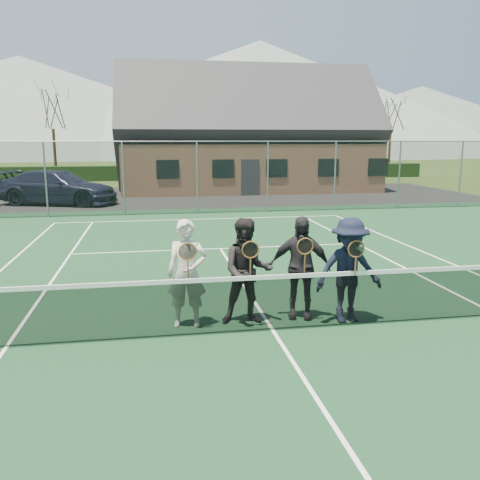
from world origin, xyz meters
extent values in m
plane|color=#2F4619|center=(0.00, 20.00, 0.00)|extent=(220.00, 220.00, 0.00)
cube|color=#14381E|center=(0.00, 0.00, 0.01)|extent=(30.00, 30.00, 0.02)
cube|color=black|center=(-4.00, 20.00, 0.01)|extent=(40.00, 12.00, 0.01)
cube|color=black|center=(0.00, 32.00, 0.55)|extent=(40.00, 1.20, 1.10)
cone|color=slate|center=(-25.00, 95.00, 9.00)|extent=(110.00, 110.00, 18.00)
cone|color=slate|center=(20.00, 95.00, 11.00)|extent=(120.00, 120.00, 22.00)
cone|color=#516157|center=(55.00, 95.00, 7.00)|extent=(90.00, 90.00, 14.00)
imported|color=#1A1A34|center=(-6.29, 17.77, 0.82)|extent=(6.09, 4.02, 1.64)
cube|color=white|center=(0.00, 11.88, 0.03)|extent=(10.97, 0.06, 0.01)
cube|color=white|center=(-4.12, 0.00, 0.03)|extent=(0.06, 23.77, 0.01)
cube|color=white|center=(0.00, 6.40, 0.03)|extent=(8.23, 0.06, 0.01)
cube|color=white|center=(0.00, 0.00, 0.03)|extent=(0.06, 12.80, 0.01)
cube|color=black|center=(0.00, 0.00, 0.48)|extent=(11.60, 0.02, 0.88)
cube|color=white|center=(0.00, 0.00, 0.93)|extent=(11.60, 0.03, 0.07)
cylinder|color=slate|center=(-6.00, 13.50, 1.50)|extent=(0.07, 0.07, 3.00)
cylinder|color=slate|center=(-3.00, 13.50, 1.50)|extent=(0.07, 0.07, 3.00)
cylinder|color=slate|center=(0.00, 13.50, 1.50)|extent=(0.07, 0.07, 3.00)
cylinder|color=slate|center=(3.00, 13.50, 1.50)|extent=(0.07, 0.07, 3.00)
cylinder|color=slate|center=(6.00, 13.50, 1.50)|extent=(0.07, 0.07, 3.00)
cylinder|color=slate|center=(9.00, 13.50, 1.50)|extent=(0.07, 0.07, 3.00)
cylinder|color=slate|center=(12.00, 13.50, 1.50)|extent=(0.07, 0.07, 3.00)
cube|color=black|center=(0.00, 13.50, 1.50)|extent=(30.00, 0.03, 3.00)
cylinder|color=slate|center=(0.00, 13.50, 3.00)|extent=(30.00, 0.04, 0.04)
cube|color=#9E6B4C|center=(4.00, 24.00, 1.40)|extent=(15.00, 8.00, 2.80)
pyramid|color=#2D2D33|center=(4.00, 24.00, 5.65)|extent=(15.60, 8.20, 4.10)
cube|color=#2D2D33|center=(3.50, 19.98, 1.00)|extent=(1.00, 0.06, 2.00)
cube|color=black|center=(-1.00, 19.98, 1.50)|extent=(1.20, 0.06, 1.00)
cube|color=black|center=(2.00, 19.98, 1.50)|extent=(1.20, 0.06, 1.00)
cube|color=black|center=(5.00, 19.98, 1.50)|extent=(1.20, 0.06, 1.00)
cube|color=black|center=(8.00, 19.98, 1.50)|extent=(1.20, 0.06, 1.00)
cube|color=black|center=(11.00, 19.98, 1.50)|extent=(1.20, 0.06, 1.00)
cylinder|color=#3C2315|center=(-9.00, 33.00, 1.93)|extent=(0.22, 0.22, 3.85)
cylinder|color=#3B2215|center=(2.00, 33.00, 1.93)|extent=(0.22, 0.22, 3.85)
cylinder|color=#3D2416|center=(12.00, 33.00, 1.93)|extent=(0.22, 0.22, 3.85)
cylinder|color=#3A2715|center=(18.00, 33.00, 1.93)|extent=(0.22, 0.22, 3.85)
imported|color=beige|center=(-1.35, 0.49, 0.92)|extent=(0.71, 0.51, 1.80)
torus|color=brown|center=(-1.35, 0.22, 1.35)|extent=(0.29, 0.02, 0.29)
cylinder|color=black|center=(-1.35, 0.22, 1.35)|extent=(0.25, 0.00, 0.25)
cylinder|color=brown|center=(-1.35, 0.22, 1.07)|extent=(0.03, 0.03, 0.32)
imported|color=black|center=(-0.34, 0.46, 0.92)|extent=(0.94, 0.77, 1.80)
torus|color=brown|center=(-0.34, 0.19, 1.35)|extent=(0.29, 0.02, 0.29)
cylinder|color=black|center=(-0.34, 0.19, 1.35)|extent=(0.25, 0.00, 0.25)
cylinder|color=brown|center=(-0.34, 0.19, 1.07)|extent=(0.03, 0.03, 0.32)
imported|color=black|center=(0.61, 0.57, 0.92)|extent=(1.14, 0.73, 1.80)
torus|color=brown|center=(0.61, 0.30, 1.35)|extent=(0.29, 0.02, 0.29)
cylinder|color=black|center=(0.61, 0.30, 1.35)|extent=(0.25, 0.00, 0.25)
cylinder|color=brown|center=(0.61, 0.30, 1.07)|extent=(0.03, 0.03, 0.32)
imported|color=black|center=(1.36, 0.22, 0.92)|extent=(1.18, 0.70, 1.80)
torus|color=brown|center=(1.36, -0.05, 1.35)|extent=(0.29, 0.02, 0.29)
cylinder|color=black|center=(1.36, -0.05, 1.35)|extent=(0.25, 0.00, 0.25)
cylinder|color=brown|center=(1.36, -0.05, 1.07)|extent=(0.03, 0.03, 0.32)
camera|label=1|loc=(-1.88, -7.65, 3.11)|focal=38.00mm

